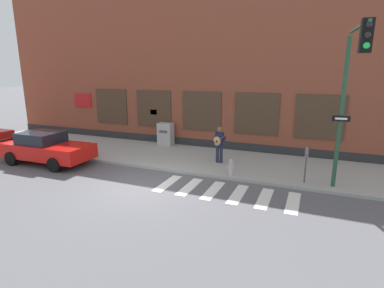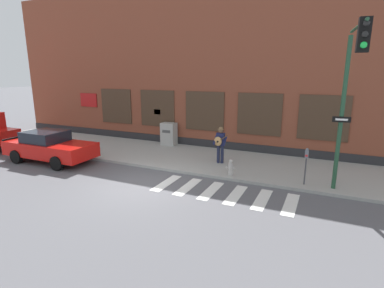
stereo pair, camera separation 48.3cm
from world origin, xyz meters
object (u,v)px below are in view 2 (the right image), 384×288
busker (220,143)px  parking_meter (306,161)px  traffic_light (349,85)px  utility_box (169,134)px  fire_hydrant (231,167)px  red_car (49,146)px

busker → parking_meter: (3.89, -1.27, -0.03)m
traffic_light → utility_box: bearing=153.7°
utility_box → fire_hydrant: 6.23m
parking_meter → fire_hydrant: size_ratio=2.05×
parking_meter → utility_box: parking_meter is taller
parking_meter → fire_hydrant: (-2.90, -0.20, -0.60)m
busker → parking_meter: 4.10m
traffic_light → fire_hydrant: bearing=169.7°
red_car → traffic_light: bearing=3.1°
traffic_light → red_car: bearing=-176.9°
utility_box → fire_hydrant: utility_box is taller
red_car → parking_meter: size_ratio=3.22×
busker → utility_box: busker is taller
parking_meter → fire_hydrant: bearing=-176.1°
parking_meter → utility_box: bearing=156.0°
red_car → parking_meter: parking_meter is taller
busker → traffic_light: size_ratio=0.31×
busker → traffic_light: traffic_light is taller
parking_meter → utility_box: (-7.89, 3.52, -0.29)m
parking_meter → utility_box: 8.64m
fire_hydrant → utility_box: bearing=143.3°
parking_meter → busker: bearing=161.9°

